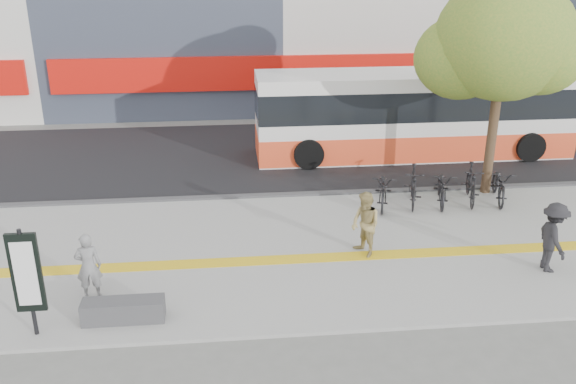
{
  "coord_description": "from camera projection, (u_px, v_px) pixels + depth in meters",
  "views": [
    {
      "loc": [
        -0.44,
        -11.96,
        7.01
      ],
      "look_at": [
        0.98,
        2.0,
        1.39
      ],
      "focal_mm": 38.84,
      "sensor_mm": 36.0,
      "label": 1
    }
  ],
  "objects": [
    {
      "name": "street",
      "position": [
        240.0,
        156.0,
        22.0
      ],
      "size": [
        40.0,
        8.0,
        0.06
      ],
      "primitive_type": "cube",
      "color": "black",
      "rests_on": "ground"
    },
    {
      "name": "signboard",
      "position": [
        26.0,
        275.0,
        11.4
      ],
      "size": [
        0.55,
        0.1,
        2.2
      ],
      "color": "black",
      "rests_on": "sidewalk"
    },
    {
      "name": "bench",
      "position": [
        123.0,
        310.0,
        12.23
      ],
      "size": [
        1.6,
        0.45,
        0.45
      ],
      "primitive_type": "cube",
      "color": "#3C3D3F",
      "rests_on": "sidewalk"
    },
    {
      "name": "pedestrian_tan",
      "position": [
        365.0,
        225.0,
        14.62
      ],
      "size": [
        0.85,
        0.94,
        1.57
      ],
      "primitive_type": "imported",
      "rotation": [
        0.0,
        0.0,
        -1.15
      ],
      "color": "#9D8A53",
      "rests_on": "sidewalk"
    },
    {
      "name": "bus",
      "position": [
        413.0,
        117.0,
        21.58
      ],
      "size": [
        10.9,
        2.59,
        2.9
      ],
      "color": "silver",
      "rests_on": "street"
    },
    {
      "name": "pedestrian_dark",
      "position": [
        553.0,
        237.0,
        13.92
      ],
      "size": [
        0.67,
        1.09,
        1.63
      ],
      "primitive_type": "imported",
      "rotation": [
        0.0,
        0.0,
        1.51
      ],
      "color": "black",
      "rests_on": "sidewalk"
    },
    {
      "name": "curb",
      "position": [
        245.0,
        197.0,
        18.29
      ],
      "size": [
        40.0,
        0.25,
        0.14
      ],
      "primitive_type": "cube",
      "color": "#3C3D3F",
      "rests_on": "ground"
    },
    {
      "name": "street_tree",
      "position": [
        501.0,
        41.0,
        17.15
      ],
      "size": [
        4.4,
        3.8,
        6.31
      ],
      "color": "#39281A",
      "rests_on": "sidewalk"
    },
    {
      "name": "seated_woman",
      "position": [
        88.0,
        266.0,
        12.86
      ],
      "size": [
        0.57,
        0.41,
        1.46
      ],
      "primitive_type": "imported",
      "rotation": [
        0.0,
        0.0,
        3.25
      ],
      "color": "black",
      "rests_on": "sidewalk"
    },
    {
      "name": "ground",
      "position": [
        253.0,
        286.0,
        13.69
      ],
      "size": [
        120.0,
        120.0,
        0.0
      ],
      "primitive_type": "plane",
      "color": "#5E5F5A",
      "rests_on": "ground"
    },
    {
      "name": "bicycle_row",
      "position": [
        442.0,
        186.0,
        17.69
      ],
      "size": [
        4.51,
        2.0,
        1.1
      ],
      "color": "black",
      "rests_on": "sidewalk"
    },
    {
      "name": "tactile_strip",
      "position": [
        251.0,
        261.0,
        14.59
      ],
      "size": [
        40.0,
        0.45,
        0.01
      ],
      "primitive_type": "cube",
      "color": "gold",
      "rests_on": "sidewalk"
    },
    {
      "name": "sidewalk",
      "position": [
        250.0,
        253.0,
        15.07
      ],
      "size": [
        40.0,
        7.0,
        0.08
      ],
      "primitive_type": "cube",
      "color": "gray",
      "rests_on": "ground"
    }
  ]
}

